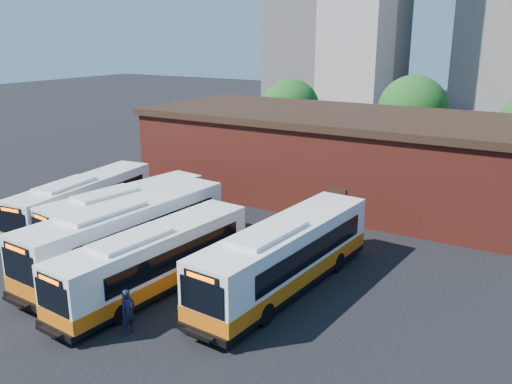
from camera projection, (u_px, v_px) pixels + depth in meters
The scene contains 10 objects.
ground at pixel (160, 297), 25.70m from camera, with size 220.00×220.00×0.00m, color black.
bus_farwest at pixel (83, 204), 35.00m from camera, with size 3.80×11.94×3.21m.
bus_west at pixel (126, 214), 33.14m from camera, with size 3.84×11.59×3.11m.
bus_midwest at pixel (128, 236), 28.86m from camera, with size 3.51×13.29×3.58m.
bus_mideast at pixel (155, 262), 26.02m from camera, with size 3.30×11.85×3.19m.
bus_east at pixel (285, 258), 26.13m from camera, with size 3.51×12.91×3.48m.
transit_worker at pixel (128, 312), 22.33m from camera, with size 0.72×0.47×1.96m, color black.
depot_building at pixel (333, 153), 41.19m from camera, with size 28.60×12.60×6.40m.
tree_west at pixel (290, 108), 55.62m from camera, with size 6.00×6.00×7.65m.
tree_mid at pixel (413, 110), 51.16m from camera, with size 6.56×6.56×8.36m.
Camera 1 is at (15.97, -17.52, 11.99)m, focal length 38.00 mm.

